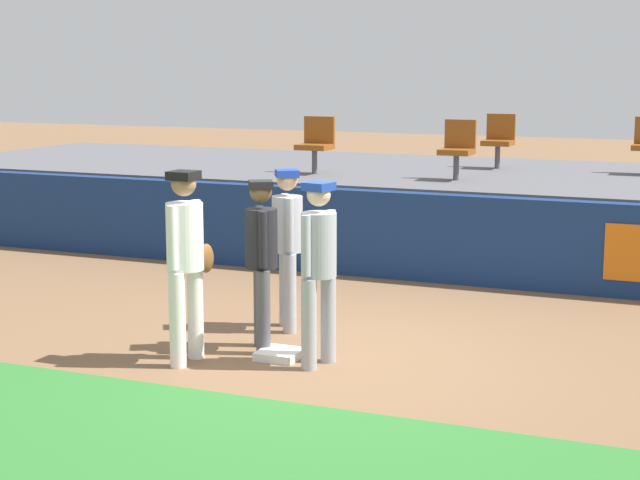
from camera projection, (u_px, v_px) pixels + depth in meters
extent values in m
plane|color=brown|center=(314.00, 358.00, 10.05)|extent=(60.00, 60.00, 0.00)
cube|color=#2D722D|center=(169.00, 453.00, 7.60)|extent=(18.00, 2.80, 0.01)
cube|color=white|center=(280.00, 354.00, 10.03)|extent=(0.40, 0.40, 0.08)
cylinder|color=white|center=(195.00, 313.00, 9.97)|extent=(0.15, 0.15, 0.90)
cylinder|color=white|center=(177.00, 320.00, 9.68)|extent=(0.15, 0.15, 0.90)
cylinder|color=white|center=(185.00, 236.00, 9.70)|extent=(0.35, 0.35, 0.63)
sphere|color=#8C6647|center=(184.00, 184.00, 9.61)|extent=(0.24, 0.24, 0.24)
cube|color=black|center=(183.00, 175.00, 9.60)|extent=(0.25, 0.25, 0.08)
cylinder|color=white|center=(196.00, 231.00, 9.88)|extent=(0.09, 0.09, 0.59)
cylinder|color=white|center=(173.00, 238.00, 9.50)|extent=(0.09, 0.09, 0.59)
ellipsoid|color=brown|center=(206.00, 258.00, 9.89)|extent=(0.12, 0.20, 0.28)
cylinder|color=#9EA3AD|center=(286.00, 287.00, 11.21)|extent=(0.14, 0.14, 0.84)
cylinder|color=#9EA3AD|center=(290.00, 294.00, 10.91)|extent=(0.14, 0.14, 0.84)
cylinder|color=#9EA3AD|center=(287.00, 224.00, 10.94)|extent=(0.45, 0.45, 0.59)
sphere|color=tan|center=(287.00, 180.00, 10.86)|extent=(0.22, 0.22, 0.22)
cube|color=#193899|center=(287.00, 173.00, 10.85)|extent=(0.32, 0.32, 0.08)
cylinder|color=#9EA3AD|center=(285.00, 219.00, 11.13)|extent=(0.09, 0.09, 0.55)
cylinder|color=#9EA3AD|center=(290.00, 225.00, 10.74)|extent=(0.09, 0.09, 0.55)
cylinder|color=#9EA3AD|center=(328.00, 318.00, 9.85)|extent=(0.15, 0.15, 0.85)
cylinder|color=#9EA3AD|center=(309.00, 325.00, 9.61)|extent=(0.15, 0.15, 0.85)
cylinder|color=#9EA3AD|center=(319.00, 245.00, 9.61)|extent=(0.39, 0.39, 0.60)
sphere|color=beige|center=(319.00, 194.00, 9.52)|extent=(0.22, 0.22, 0.22)
cube|color=#193899|center=(319.00, 186.00, 9.51)|extent=(0.28, 0.28, 0.08)
cylinder|color=#9EA3AD|center=(331.00, 240.00, 9.76)|extent=(0.09, 0.09, 0.56)
cylinder|color=#9EA3AD|center=(306.00, 246.00, 9.44)|extent=(0.09, 0.09, 0.56)
cylinder|color=#4C4C51|center=(261.00, 305.00, 10.41)|extent=(0.14, 0.14, 0.83)
cylinder|color=#4C4C51|center=(263.00, 313.00, 10.12)|extent=(0.14, 0.14, 0.83)
cylinder|color=black|center=(261.00, 238.00, 10.15)|extent=(0.44, 0.44, 0.59)
sphere|color=brown|center=(261.00, 192.00, 10.07)|extent=(0.22, 0.22, 0.22)
cube|color=black|center=(261.00, 185.00, 10.05)|extent=(0.31, 0.31, 0.08)
cylinder|color=black|center=(260.00, 233.00, 10.33)|extent=(0.08, 0.08, 0.55)
cylinder|color=black|center=(263.00, 240.00, 9.95)|extent=(0.08, 0.08, 0.55)
cube|color=navy|center=(431.00, 237.00, 13.46)|extent=(18.00, 0.24, 1.15)
cube|color=#59595E|center=(480.00, 210.00, 15.79)|extent=(18.00, 4.80, 1.17)
cylinder|color=#4C4C51|center=(497.00, 156.00, 16.16)|extent=(0.08, 0.08, 0.40)
cube|color=#8C4714|center=(498.00, 143.00, 16.13)|extent=(0.45, 0.44, 0.08)
cube|color=#8C4714|center=(501.00, 127.00, 16.26)|extent=(0.45, 0.06, 0.40)
cylinder|color=#4C4C51|center=(456.00, 166.00, 14.59)|extent=(0.08, 0.08, 0.40)
cube|color=#8C4714|center=(456.00, 152.00, 14.56)|extent=(0.45, 0.44, 0.08)
cube|color=#8C4714|center=(460.00, 134.00, 14.69)|extent=(0.45, 0.06, 0.40)
cylinder|color=#4C4C51|center=(315.00, 160.00, 15.42)|extent=(0.08, 0.08, 0.40)
cube|color=#8C4714|center=(315.00, 147.00, 15.38)|extent=(0.48, 0.44, 0.08)
cube|color=#8C4714|center=(319.00, 130.00, 15.51)|extent=(0.48, 0.06, 0.40)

